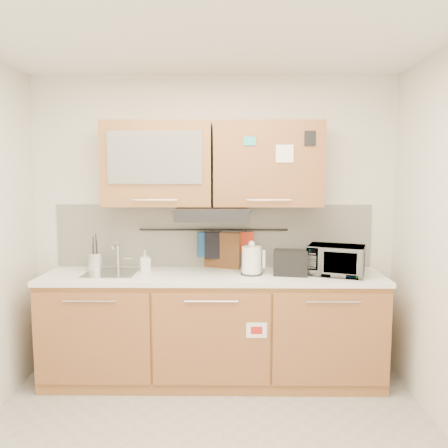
{
  "coord_description": "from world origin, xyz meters",
  "views": [
    {
      "loc": [
        0.13,
        -2.38,
        1.74
      ],
      "look_at": [
        0.1,
        1.05,
        1.36
      ],
      "focal_mm": 35.0,
      "sensor_mm": 36.0,
      "label": 1
    }
  ],
  "objects": [
    {
      "name": "ceiling",
      "position": [
        0.0,
        0.0,
        2.6
      ],
      "size": [
        3.2,
        3.2,
        0.0
      ],
      "primitive_type": "plane",
      "rotation": [
        3.14,
        0.0,
        0.0
      ],
      "color": "white",
      "rests_on": "wall_back"
    },
    {
      "name": "wall_back",
      "position": [
        0.0,
        1.5,
        1.3
      ],
      "size": [
        3.2,
        0.0,
        3.2
      ],
      "primitive_type": "plane",
      "rotation": [
        1.57,
        0.0,
        0.0
      ],
      "color": "silver",
      "rests_on": "ground"
    },
    {
      "name": "base_cabinet",
      "position": [
        0.0,
        1.19,
        0.41
      ],
      "size": [
        2.8,
        0.64,
        0.88
      ],
      "color": "#9B6A37",
      "rests_on": "floor"
    },
    {
      "name": "countertop",
      "position": [
        0.0,
        1.19,
        0.9
      ],
      "size": [
        2.82,
        0.62,
        0.04
      ],
      "primitive_type": "cube",
      "color": "white",
      "rests_on": "base_cabinet"
    },
    {
      "name": "backsplash",
      "position": [
        0.0,
        1.49,
        1.2
      ],
      "size": [
        2.8,
        0.02,
        0.56
      ],
      "primitive_type": "cube",
      "color": "silver",
      "rests_on": "countertop"
    },
    {
      "name": "upper_cabinets",
      "position": [
        -0.0,
        1.32,
        1.83
      ],
      "size": [
        1.82,
        0.37,
        0.7
      ],
      "color": "#9B6A37",
      "rests_on": "wall_back"
    },
    {
      "name": "range_hood",
      "position": [
        0.0,
        1.25,
        1.42
      ],
      "size": [
        0.6,
        0.46,
        0.1
      ],
      "primitive_type": "cube",
      "color": "black",
      "rests_on": "upper_cabinets"
    },
    {
      "name": "sink",
      "position": [
        -0.85,
        1.21,
        0.92
      ],
      "size": [
        0.42,
        0.4,
        0.26
      ],
      "color": "silver",
      "rests_on": "countertop"
    },
    {
      "name": "utensil_rail",
      "position": [
        0.0,
        1.45,
        1.26
      ],
      "size": [
        1.3,
        0.02,
        0.02
      ],
      "primitive_type": "cylinder",
      "rotation": [
        0.0,
        1.57,
        0.0
      ],
      "color": "black",
      "rests_on": "backsplash"
    },
    {
      "name": "utensil_crock",
      "position": [
        -1.0,
        1.28,
        1.0
      ],
      "size": [
        0.15,
        0.15,
        0.32
      ],
      "rotation": [
        0.0,
        0.0,
        -0.16
      ],
      "color": "silver",
      "rests_on": "countertop"
    },
    {
      "name": "kettle",
      "position": [
        0.33,
        1.18,
        1.03
      ],
      "size": [
        0.2,
        0.18,
        0.28
      ],
      "rotation": [
        0.0,
        0.0,
        0.11
      ],
      "color": "white",
      "rests_on": "countertop"
    },
    {
      "name": "toaster",
      "position": [
        0.65,
        1.16,
        1.03
      ],
      "size": [
        0.3,
        0.21,
        0.21
      ],
      "rotation": [
        0.0,
        0.0,
        -0.18
      ],
      "color": "black",
      "rests_on": "countertop"
    },
    {
      "name": "microwave",
      "position": [
        1.02,
        1.17,
        1.04
      ],
      "size": [
        0.52,
        0.43,
        0.25
      ],
      "primitive_type": "imported",
      "rotation": [
        0.0,
        0.0,
        -0.35
      ],
      "color": "#999999",
      "rests_on": "countertop"
    },
    {
      "name": "soap_bottle",
      "position": [
        -0.58,
        1.28,
        1.01
      ],
      "size": [
        0.11,
        0.11,
        0.18
      ],
      "primitive_type": "imported",
      "rotation": [
        0.0,
        0.0,
        0.35
      ],
      "color": "#999999",
      "rests_on": "countertop"
    },
    {
      "name": "cutting_board",
      "position": [
        0.05,
        1.44,
        1.0
      ],
      "size": [
        0.37,
        0.17,
        0.47
      ],
      "primitive_type": "cube",
      "rotation": [
        0.0,
        0.0,
        -0.4
      ],
      "color": "brown",
      "rests_on": "utensil_rail"
    },
    {
      "name": "oven_mitt",
      "position": [
        -0.08,
        1.44,
        1.13
      ],
      "size": [
        0.13,
        0.08,
        0.22
      ],
      "primitive_type": "cube",
      "rotation": [
        0.0,
        0.0,
        0.37
      ],
      "color": "navy",
      "rests_on": "utensil_rail"
    },
    {
      "name": "dark_pouch",
      "position": [
        -0.0,
        1.44,
        1.12
      ],
      "size": [
        0.15,
        0.06,
        0.24
      ],
      "primitive_type": "cube",
      "rotation": [
        0.0,
        0.0,
        0.1
      ],
      "color": "black",
      "rests_on": "utensil_rail"
    },
    {
      "name": "pot_holder",
      "position": [
        0.29,
        1.44,
        1.15
      ],
      "size": [
        0.14,
        0.07,
        0.17
      ],
      "primitive_type": "cube",
      "rotation": [
        0.0,
        0.0,
        0.34
      ],
      "color": "red",
      "rests_on": "utensil_rail"
    }
  ]
}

